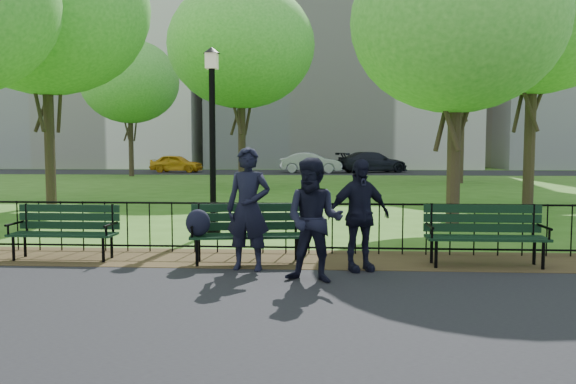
# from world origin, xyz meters

# --- Properties ---
(ground) EXTENTS (120.00, 120.00, 0.00)m
(ground) POSITION_xyz_m (0.00, 0.00, 0.00)
(ground) COLOR #38641A
(dirt_strip) EXTENTS (60.00, 1.60, 0.01)m
(dirt_strip) POSITION_xyz_m (0.00, 1.50, 0.01)
(dirt_strip) COLOR #332714
(dirt_strip) RESTS_ON ground
(far_street) EXTENTS (70.00, 9.00, 0.01)m
(far_street) POSITION_xyz_m (0.00, 35.00, 0.01)
(far_street) COLOR black
(far_street) RESTS_ON ground
(iron_fence) EXTENTS (24.06, 0.06, 1.00)m
(iron_fence) POSITION_xyz_m (0.00, 2.00, 0.50)
(iron_fence) COLOR black
(iron_fence) RESTS_ON ground
(apartment_west) EXTENTS (22.00, 15.00, 26.00)m
(apartment_west) POSITION_xyz_m (-22.00, 48.00, 13.00)
(apartment_west) COLOR white
(apartment_west) RESTS_ON ground
(apartment_mid) EXTENTS (24.00, 15.00, 30.00)m
(apartment_mid) POSITION_xyz_m (2.00, 48.00, 15.00)
(apartment_mid) COLOR beige
(apartment_mid) RESTS_ON ground
(park_bench_main) EXTENTS (1.88, 0.80, 1.02)m
(park_bench_main) POSITION_xyz_m (-1.04, 1.10, 0.62)
(park_bench_main) COLOR black
(park_bench_main) RESTS_ON ground
(park_bench_left_a) EXTENTS (1.73, 0.56, 0.98)m
(park_bench_left_a) POSITION_xyz_m (-3.80, 1.32, 0.56)
(park_bench_left_a) COLOR black
(park_bench_left_a) RESTS_ON ground
(park_bench_right_a) EXTENTS (1.83, 0.58, 1.03)m
(park_bench_right_a) POSITION_xyz_m (2.95, 1.22, 0.59)
(park_bench_right_a) COLOR black
(park_bench_right_a) RESTS_ON ground
(lamppost) EXTENTS (0.36, 0.36, 3.97)m
(lamppost) POSITION_xyz_m (-1.93, 4.32, 2.16)
(lamppost) COLOR black
(lamppost) RESTS_ON ground
(tree_near_e) EXTENTS (4.85, 4.85, 6.76)m
(tree_near_e) POSITION_xyz_m (3.46, 5.64, 4.69)
(tree_near_e) COLOR #2D2116
(tree_near_e) RESTS_ON ground
(tree_mid_e) EXTENTS (6.40, 6.40, 8.93)m
(tree_mid_e) POSITION_xyz_m (6.84, 10.34, 6.20)
(tree_mid_e) COLOR #2D2116
(tree_mid_e) RESTS_ON ground
(tree_mid_w) EXTENTS (6.44, 6.44, 8.97)m
(tree_mid_w) POSITION_xyz_m (-8.24, 9.75, 6.23)
(tree_mid_w) COLOR #2D2116
(tree_mid_w) RESTS_ON ground
(tree_far_c) EXTENTS (6.73, 6.73, 9.38)m
(tree_far_c) POSITION_xyz_m (-3.34, 18.31, 6.51)
(tree_far_c) COLOR #2D2116
(tree_far_c) RESTS_ON ground
(tree_far_e) EXTENTS (8.74, 8.74, 12.19)m
(tree_far_e) POSITION_xyz_m (7.59, 22.27, 8.46)
(tree_far_e) COLOR #2D2116
(tree_far_e) RESTS_ON ground
(tree_far_w) EXTENTS (6.32, 6.32, 8.81)m
(tree_far_w) POSITION_xyz_m (-12.08, 28.31, 6.12)
(tree_far_w) COLOR #2D2116
(tree_far_w) RESTS_ON ground
(person_left) EXTENTS (0.73, 0.54, 1.84)m
(person_left) POSITION_xyz_m (-0.67, 0.67, 0.93)
(person_left) COLOR black
(person_left) RESTS_ON asphalt_path
(person_mid) EXTENTS (0.90, 0.60, 1.70)m
(person_mid) POSITION_xyz_m (0.32, -0.04, 0.86)
(person_mid) COLOR black
(person_mid) RESTS_ON asphalt_path
(person_right) EXTENTS (1.06, 0.73, 1.67)m
(person_right) POSITION_xyz_m (0.97, 0.72, 0.85)
(person_right) COLOR black
(person_right) RESTS_ON asphalt_path
(taxi) EXTENTS (4.10, 2.04, 1.34)m
(taxi) POSITION_xyz_m (-10.69, 34.30, 0.68)
(taxi) COLOR gold
(taxi) RESTS_ON far_street
(sedan_silver) EXTENTS (4.65, 1.89, 1.50)m
(sedan_silver) POSITION_xyz_m (-0.42, 33.71, 0.76)
(sedan_silver) COLOR #9A9DA1
(sedan_silver) RESTS_ON far_street
(sedan_dark) EXTENTS (5.76, 4.03, 1.55)m
(sedan_dark) POSITION_xyz_m (4.11, 34.71, 0.79)
(sedan_dark) COLOR black
(sedan_dark) RESTS_ON far_street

